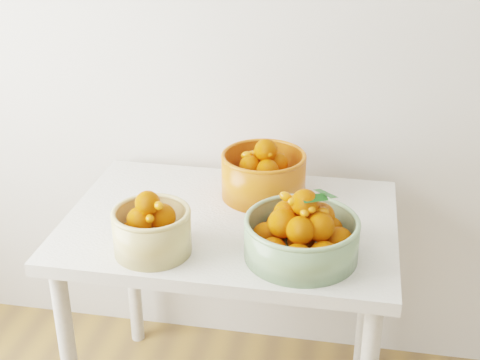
# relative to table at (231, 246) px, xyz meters

# --- Properties ---
(table) EXTENTS (1.00, 0.70, 0.75)m
(table) POSITION_rel_table_xyz_m (0.00, 0.00, 0.00)
(table) COLOR silver
(table) RESTS_ON ground
(bowl_cream) EXTENTS (0.29, 0.29, 0.19)m
(bowl_cream) POSITION_rel_table_xyz_m (-0.18, -0.22, 0.17)
(bowl_cream) COLOR tan
(bowl_cream) RESTS_ON table
(bowl_green) EXTENTS (0.37, 0.37, 0.20)m
(bowl_green) POSITION_rel_table_xyz_m (0.23, -0.17, 0.17)
(bowl_green) COLOR gray
(bowl_green) RESTS_ON table
(bowl_orange) EXTENTS (0.33, 0.33, 0.20)m
(bowl_orange) POSITION_rel_table_xyz_m (0.08, 0.17, 0.17)
(bowl_orange) COLOR #CC5114
(bowl_orange) RESTS_ON table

